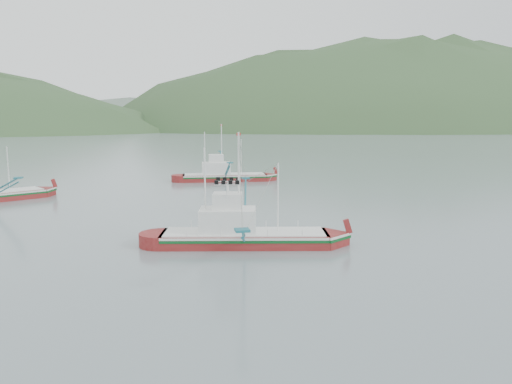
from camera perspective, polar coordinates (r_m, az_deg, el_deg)
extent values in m
plane|color=slate|center=(43.11, 1.52, -5.36)|extent=(1200.00, 1200.00, 0.00)
cube|color=maroon|center=(40.83, -1.31, -5.88)|extent=(13.95, 5.95, 1.80)
cube|color=silver|center=(40.65, -1.31, -4.84)|extent=(13.70, 5.98, 0.20)
cube|color=#0B501F|center=(40.70, -1.31, -5.15)|extent=(13.70, 5.99, 0.20)
cube|color=silver|center=(40.61, -1.32, -4.59)|extent=(13.25, 5.66, 0.11)
cube|color=silver|center=(40.44, -3.24, -3.28)|extent=(4.95, 3.64, 1.98)
cube|color=silver|center=(40.15, -3.26, -1.01)|extent=(2.66, 2.37, 1.26)
cylinder|color=white|center=(39.90, -1.98, 1.03)|extent=(0.14, 0.14, 8.11)
cylinder|color=white|center=(40.14, -5.84, 0.16)|extent=(0.13, 0.13, 6.90)
cylinder|color=white|center=(40.13, 2.54, -0.68)|extent=(0.11, 0.11, 5.68)
cylinder|color=white|center=(70.80, -26.46, 2.39)|extent=(0.11, 0.11, 5.67)
cube|color=maroon|center=(82.69, -3.60, 1.40)|extent=(13.97, 4.59, 1.83)
cube|color=silver|center=(82.60, -3.61, 1.93)|extent=(13.70, 4.64, 0.20)
cube|color=#0B501F|center=(82.63, -3.61, 1.77)|extent=(13.70, 4.66, 0.20)
cube|color=silver|center=(82.58, -3.61, 2.06)|extent=(13.27, 4.36, 0.11)
cube|color=silver|center=(82.41, -4.57, 2.71)|extent=(4.77, 3.24, 2.02)
cube|color=silver|center=(82.26, -4.59, 3.85)|extent=(2.51, 2.17, 1.28)
cylinder|color=white|center=(82.20, -3.96, 4.88)|extent=(0.15, 0.15, 8.25)
cylinder|color=white|center=(82.14, -5.87, 4.42)|extent=(0.13, 0.13, 7.02)
cylinder|color=white|center=(82.53, -1.72, 4.05)|extent=(0.11, 0.11, 5.78)
ellipsoid|color=#2F4D27|center=(532.79, 17.05, 6.94)|extent=(684.00, 432.00, 306.00)
ellipsoid|color=slate|center=(602.23, -7.30, 7.37)|extent=(960.00, 400.00, 240.00)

